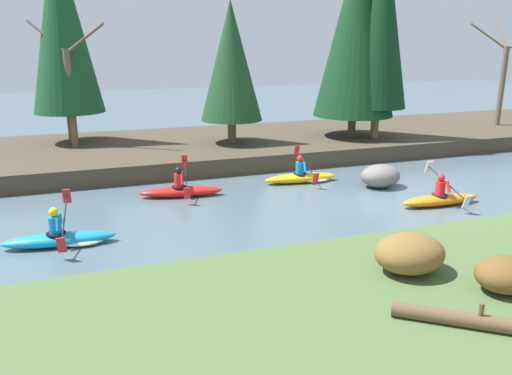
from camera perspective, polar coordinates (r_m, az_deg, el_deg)
ground_plane at (r=16.14m, az=14.06°, el=-1.88°), size 90.00×90.00×0.00m
riverbank_far at (r=23.74m, az=2.22°, el=5.12°), size 44.00×8.06×0.68m
conifer_tree_far_left at (r=23.18m, az=-21.36°, el=17.23°), size 2.96×2.96×8.81m
conifer_tree_left at (r=21.60m, az=-2.88°, el=14.20°), size 2.64×2.64×5.95m
conifer_tree_mid_left at (r=23.66m, az=11.47°, el=17.52°), size 3.66×3.66×8.81m
conifer_tree_centre at (r=23.44m, az=14.15°, el=17.90°), size 2.58×2.58×8.83m
bare_tree_upstream at (r=22.25m, az=-20.47°, el=10.77°), size 2.94×2.90×5.27m
bare_tree_mid_upstream at (r=29.65m, az=26.36°, el=11.31°), size 3.00×2.96×5.39m
shrub_clump_nearest at (r=10.14m, az=17.14°, el=-7.19°), size 1.40×1.17×0.76m
shrub_clump_second at (r=10.05m, az=26.74°, el=-8.85°), size 1.17×0.98×0.64m
kayaker_lead at (r=16.56m, az=20.40°, el=-1.16°), size 2.78×2.07×1.20m
kayaker_middle at (r=18.20m, az=5.49°, el=1.21°), size 2.79×2.07×1.20m
kayaker_trailing at (r=16.58m, az=-8.51°, el=-0.29°), size 2.79×2.06×1.20m
kayaker_far_back at (r=13.35m, az=-21.12°, el=-5.39°), size 2.79×2.07×1.20m
boulder_midstream at (r=17.98m, az=14.04°, el=1.30°), size 1.43×1.12×0.81m
driftwood_log at (r=8.68m, az=22.86°, el=-13.74°), size 1.92×1.56×0.44m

